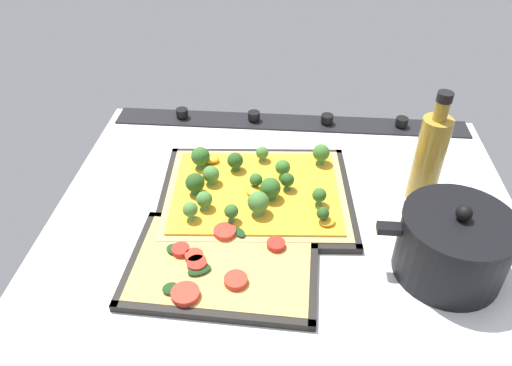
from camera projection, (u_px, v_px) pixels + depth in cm
name	position (u px, v px, depth cm)	size (l,w,h in cm)	color
ground_plane	(285.00, 217.00, 91.51)	(85.30, 69.57, 3.00)	silver
stove_control_panel	(290.00, 121.00, 114.88)	(81.89, 7.00, 2.60)	black
baking_tray_front	(256.00, 196.00, 93.35)	(37.91, 31.73, 1.30)	black
broccoli_pizza	(253.00, 189.00, 92.42)	(35.35, 29.18, 5.87)	tan
baking_tray_back	(223.00, 266.00, 79.22)	(31.06, 22.24, 1.30)	black
veggie_pizza_back	(220.00, 263.00, 78.71)	(28.58, 19.76, 1.90)	tan
cooking_pot	(452.00, 246.00, 75.56)	(23.99, 17.13, 13.52)	black
oil_bottle	(429.00, 157.00, 88.05)	(5.29, 5.29, 22.15)	olive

